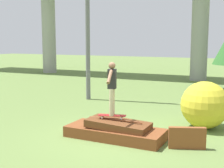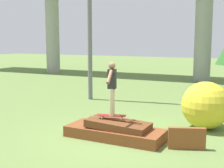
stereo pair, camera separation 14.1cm
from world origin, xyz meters
TOP-DOWN VIEW (x-y plane):
  - ground_plane at (0.00, 0.00)m, footprint 80.00×80.00m
  - scrap_pile at (0.03, -0.01)m, footprint 2.78×1.12m
  - scrap_plank_loose at (1.99, -0.01)m, footprint 0.91×0.45m
  - skateboard at (-0.12, 0.05)m, footprint 0.81×0.41m
  - skater at (-0.12, 0.05)m, footprint 0.37×1.14m
  - bush_yellow_flowering at (2.10, 2.08)m, footprint 1.47×1.47m

SIDE VIEW (x-z plane):
  - ground_plane at x=0.00m, z-range 0.00..0.00m
  - scrap_pile at x=0.03m, z-range -0.06..0.49m
  - scrap_plank_loose at x=1.99m, z-range 0.00..0.56m
  - skateboard at x=-0.12m, z-range 0.58..0.67m
  - bush_yellow_flowering at x=2.10m, z-range 0.00..1.47m
  - skater at x=-0.12m, z-range 0.75..2.23m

